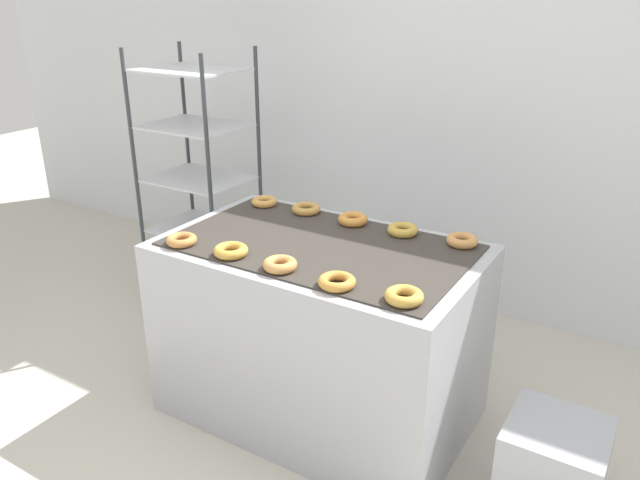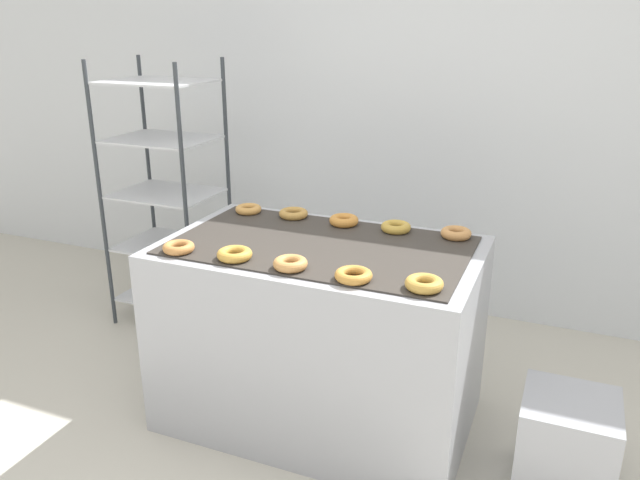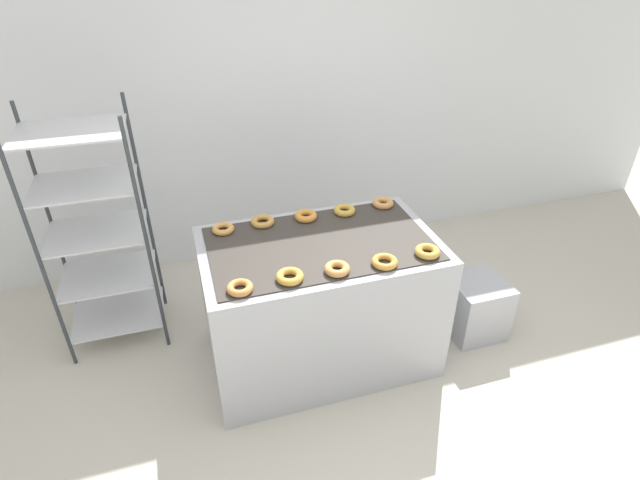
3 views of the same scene
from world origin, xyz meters
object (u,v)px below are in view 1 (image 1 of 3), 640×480
object	(u,v)px
donut_near_center	(281,265)
donut_far_rightmost	(462,240)
glaze_bin	(552,472)
donut_far_right	(403,230)
donut_near_right	(337,282)
donut_far_center	(352,219)
baking_rack_cart	(199,179)
donut_near_left	(231,251)
donut_near_leftmost	(182,240)
donut_far_left	(306,209)
fryer_machine	(320,331)
donut_near_rightmost	(404,296)
donut_far_leftmost	(264,202)

from	to	relation	value
donut_near_center	donut_far_rightmost	world-z (taller)	same
glaze_bin	donut_far_right	xyz separation A→B (m)	(-0.85, 0.40, 0.70)
donut_near_center	donut_near_right	size ratio (longest dim) A/B	0.96
glaze_bin	donut_far_right	world-z (taller)	donut_far_right
donut_far_center	donut_far_right	xyz separation A→B (m)	(0.26, 0.00, -0.00)
baking_rack_cart	donut_near_left	size ratio (longest dim) A/B	10.98
donut_near_leftmost	donut_near_left	xyz separation A→B (m)	(0.27, 0.02, 0.00)
donut_near_leftmost	donut_near_center	xyz separation A→B (m)	(0.53, 0.01, 0.00)
donut_near_leftmost	donut_far_center	xyz separation A→B (m)	(0.52, 0.62, 0.00)
donut_near_left	donut_far_left	world-z (taller)	donut_near_left
donut_near_right	fryer_machine	bearing A→B (deg)	130.32
donut_near_rightmost	donut_far_rightmost	world-z (taller)	same
donut_near_center	donut_near_right	distance (m)	0.27
donut_far_right	donut_far_rightmost	distance (m)	0.28
donut_near_right	donut_far_rightmost	world-z (taller)	donut_far_rightmost
donut_near_center	donut_far_left	world-z (taller)	donut_near_center
glaze_bin	donut_near_right	xyz separation A→B (m)	(-0.84, -0.22, 0.70)
donut_far_right	donut_far_center	bearing A→B (deg)	-179.90
donut_near_left	donut_near_rightmost	distance (m)	0.80
glaze_bin	donut_near_leftmost	world-z (taller)	donut_near_leftmost
baking_rack_cart	donut_far_right	bearing A→B (deg)	-12.21
fryer_machine	donut_far_left	bearing A→B (deg)	131.04
donut_near_rightmost	donut_far_right	xyz separation A→B (m)	(-0.28, 0.60, -0.00)
baking_rack_cart	glaze_bin	size ratio (longest dim) A/B	3.83
donut_near_center	donut_near_right	xyz separation A→B (m)	(0.27, -0.01, -0.00)
donut_near_left	donut_near_rightmost	size ratio (longest dim) A/B	1.03
baking_rack_cart	donut_far_left	bearing A→B (deg)	-17.58
fryer_machine	glaze_bin	size ratio (longest dim) A/B	3.33
donut_far_center	donut_near_rightmost	bearing A→B (deg)	-47.93
donut_near_center	donut_far_rightmost	bearing A→B (deg)	49.61
donut_far_right	donut_near_leftmost	bearing A→B (deg)	-141.68
donut_near_center	donut_far_left	bearing A→B (deg)	114.05
fryer_machine	donut_near_right	xyz separation A→B (m)	(0.27, -0.32, 0.46)
donut_far_left	donut_far_rightmost	size ratio (longest dim) A/B	1.05
glaze_bin	donut_near_center	bearing A→B (deg)	-169.16
donut_far_right	donut_near_rightmost	bearing A→B (deg)	-65.06
glaze_bin	donut_near_rightmost	xyz separation A→B (m)	(-0.57, -0.20, 0.70)
donut_near_leftmost	donut_near_rightmost	xyz separation A→B (m)	(1.07, 0.02, 0.00)
donut_near_leftmost	donut_near_left	world-z (taller)	donut_near_left
donut_near_leftmost	donut_near_rightmost	distance (m)	1.07
baking_rack_cart	donut_far_center	world-z (taller)	baking_rack_cart
glaze_bin	donut_far_center	xyz separation A→B (m)	(-1.11, 0.40, 0.70)
baking_rack_cart	donut_far_center	xyz separation A→B (m)	(1.28, -0.33, 0.09)
baking_rack_cart	donut_far_left	size ratio (longest dim) A/B	11.12
donut_far_left	donut_far_rightmost	world-z (taller)	donut_far_rightmost
donut_far_right	fryer_machine	bearing A→B (deg)	-130.70
donut_far_rightmost	donut_far_center	bearing A→B (deg)	-177.99
baking_rack_cart	donut_far_leftmost	size ratio (longest dim) A/B	12.12
glaze_bin	donut_far_left	distance (m)	1.61
baking_rack_cart	donut_near_left	distance (m)	1.39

